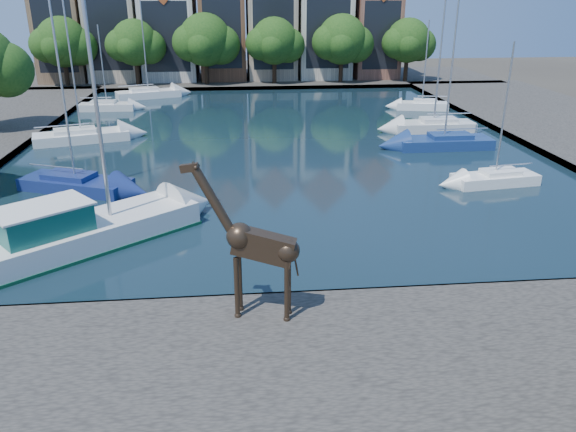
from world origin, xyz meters
name	(u,v)px	position (x,y,z in m)	size (l,w,h in m)	color
ground	(323,302)	(0.00, 0.00, 0.00)	(160.00, 160.00, 0.00)	#38332B
water_basin	(274,141)	(0.00, 24.00, 0.04)	(38.00, 50.00, 0.08)	black
far_quay	(256,79)	(0.00, 56.00, 0.25)	(60.00, 16.00, 0.50)	#4B4741
townhouse_west_end	(64,21)	(-23.00, 55.99, 7.36)	(5.44, 9.18, 14.93)	#7F6045
townhouse_west_mid	(114,13)	(-17.00, 55.99, 8.23)	(5.94, 9.18, 16.79)	#B7A68D
townhouse_west_inner	(169,21)	(-10.50, 55.99, 7.35)	(6.43, 9.18, 15.15)	silver
townhouse_center	(222,12)	(-4.00, 55.99, 8.36)	(5.44, 9.18, 16.93)	brown
townhouse_east_inner	(271,17)	(2.00, 55.99, 7.73)	(5.94, 9.18, 15.79)	tan
townhouse_east_mid	(323,14)	(8.50, 55.99, 8.10)	(6.43, 9.18, 16.65)	beige
townhouse_east_end	(373,22)	(15.00, 55.99, 7.11)	(5.44, 9.18, 14.43)	brown
far_tree_far_west	(63,44)	(-21.90, 50.49, 5.18)	(7.28, 5.60, 7.68)	#332114
far_tree_west	(135,44)	(-13.91, 50.49, 5.08)	(6.76, 5.20, 7.36)	#332114
far_tree_mid_west	(206,42)	(-5.89, 50.49, 5.29)	(7.80, 6.00, 8.00)	#332114
far_tree_mid_east	(275,43)	(2.10, 50.49, 5.13)	(7.02, 5.40, 7.52)	#332114
far_tree_east	(343,41)	(10.11, 50.49, 5.24)	(7.54, 5.80, 7.84)	#332114
far_tree_far_east	(409,42)	(18.09, 50.49, 5.08)	(6.76, 5.20, 7.36)	#332114
giraffe_statue	(255,245)	(-2.48, -1.43, 3.04)	(3.59, 1.20, 5.16)	#35271A
motorsailer	(79,229)	(-9.86, 5.51, 0.97)	(9.61, 8.54, 11.57)	silver
sailboat_left_b	(76,181)	(-12.00, 13.47, 0.62)	(6.65, 4.42, 10.94)	navy
sailboat_left_c	(81,134)	(-14.45, 25.04, 0.62)	(7.18, 4.23, 10.99)	white
sailboat_left_d	(107,105)	(-15.00, 37.33, 0.57)	(5.13, 1.81, 7.77)	silver
sailboat_left_e	(148,92)	(-12.00, 44.00, 0.65)	(6.97, 4.47, 9.82)	white
sailboat_right_a	(495,177)	(12.00, 12.17, 0.55)	(5.12, 2.37, 8.00)	white
sailboat_right_b	(444,140)	(12.00, 20.56, 0.66)	(6.74, 2.42, 12.83)	navy
sailboat_right_c	(434,124)	(12.98, 25.65, 0.68)	(6.44, 2.30, 10.42)	silver
sailboat_right_d	(422,104)	(15.00, 34.77, 0.62)	(5.08, 2.62, 8.16)	white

